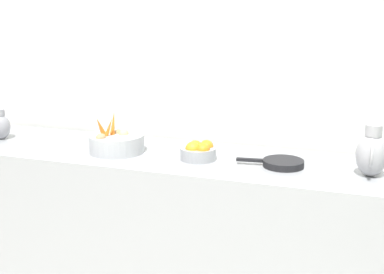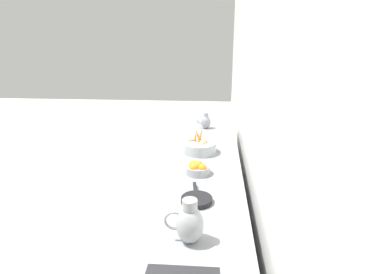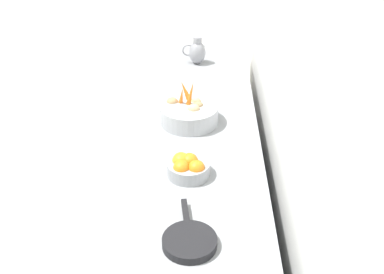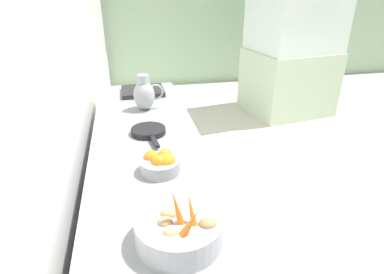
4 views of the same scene
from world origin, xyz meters
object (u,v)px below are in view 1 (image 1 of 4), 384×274
(vegetable_colander, at_px, (116,142))
(skillet_on_counter, at_px, (282,163))
(orange_bowl, at_px, (198,151))
(metal_pitcher_short, at_px, (1,126))
(metal_pitcher_tall, at_px, (372,153))

(vegetable_colander, distance_m, skillet_on_counter, 0.93)
(orange_bowl, relative_size, metal_pitcher_short, 1.05)
(metal_pitcher_short, bearing_deg, vegetable_colander, 87.85)
(orange_bowl, distance_m, metal_pitcher_short, 1.28)
(vegetable_colander, distance_m, metal_pitcher_short, 0.80)
(metal_pitcher_tall, bearing_deg, metal_pitcher_short, -90.37)
(orange_bowl, height_order, metal_pitcher_tall, metal_pitcher_tall)
(metal_pitcher_short, bearing_deg, orange_bowl, 89.05)
(metal_pitcher_short, relative_size, skillet_on_counter, 0.54)
(vegetable_colander, bearing_deg, skillet_on_counter, 91.82)
(vegetable_colander, xyz_separation_m, orange_bowl, (-0.01, 0.48, -0.01))
(metal_pitcher_tall, xyz_separation_m, skillet_on_counter, (-0.01, -0.43, -0.10))
(orange_bowl, height_order, skillet_on_counter, orange_bowl)
(vegetable_colander, distance_m, orange_bowl, 0.48)
(orange_bowl, bearing_deg, skillet_on_counter, 92.66)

